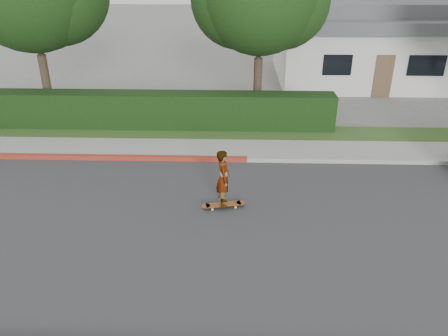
{
  "coord_description": "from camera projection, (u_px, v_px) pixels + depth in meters",
  "views": [
    {
      "loc": [
        0.64,
        -9.53,
        6.33
      ],
      "look_at": [
        0.29,
        1.49,
        1.0
      ],
      "focal_mm": 35.0,
      "sensor_mm": 36.0,
      "label": 1
    }
  ],
  "objects": [
    {
      "name": "planting_strip",
      "position": [
        221.0,
        133.0,
        17.27
      ],
      "size": [
        60.0,
        1.6,
        0.1
      ],
      "primitive_type": "cube",
      "color": "#2D4C1E",
      "rests_on": "ground"
    },
    {
      "name": "ground",
      "position": [
        211.0,
        227.0,
        11.35
      ],
      "size": [
        120.0,
        120.0,
        0.0
      ],
      "primitive_type": "plane",
      "color": "slate",
      "rests_on": "ground"
    },
    {
      "name": "sidewalk_far",
      "position": [
        219.0,
        149.0,
        15.82
      ],
      "size": [
        60.0,
        1.6,
        0.12
      ],
      "primitive_type": "cube",
      "color": "gray",
      "rests_on": "ground"
    },
    {
      "name": "hedge",
      "position": [
        147.0,
        111.0,
        17.59
      ],
      "size": [
        15.0,
        1.0,
        1.5
      ],
      "primitive_type": "cube",
      "color": "black",
      "rests_on": "ground"
    },
    {
      "name": "skateboarder",
      "position": [
        223.0,
        178.0,
        11.82
      ],
      "size": [
        0.45,
        0.63,
        1.62
      ],
      "primitive_type": "imported",
      "rotation": [
        0.0,
        0.0,
        1.67
      ],
      "color": "white",
      "rests_on": "skateboard"
    },
    {
      "name": "skateboard",
      "position": [
        223.0,
        205.0,
        12.18
      ],
      "size": [
        1.25,
        0.49,
        0.11
      ],
      "rotation": [
        0.0,
        0.0,
        0.21
      ],
      "color": "yellow",
      "rests_on": "ground"
    },
    {
      "name": "curb_far",
      "position": [
        218.0,
        159.0,
        15.0
      ],
      "size": [
        60.0,
        0.2,
        0.15
      ],
      "primitive_type": "cube",
      "color": "#9E9E99",
      "rests_on": "ground"
    },
    {
      "name": "house",
      "position": [
        369.0,
        41.0,
        24.6
      ],
      "size": [
        10.6,
        8.6,
        4.3
      ],
      "color": "beige",
      "rests_on": "ground"
    },
    {
      "name": "curb_red_section",
      "position": [
        74.0,
        157.0,
        15.15
      ],
      "size": [
        12.0,
        0.21,
        0.15
      ],
      "primitive_type": "cube",
      "color": "maroon",
      "rests_on": "ground"
    },
    {
      "name": "road",
      "position": [
        211.0,
        227.0,
        11.35
      ],
      "size": [
        60.0,
        8.0,
        0.01
      ],
      "primitive_type": "cube",
      "color": "#2D2D30",
      "rests_on": "ground"
    }
  ]
}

